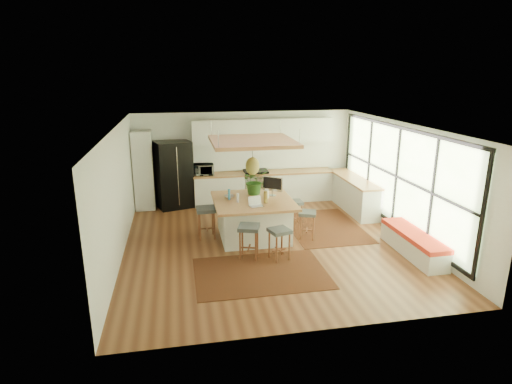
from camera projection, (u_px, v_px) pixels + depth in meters
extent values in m
plane|color=#572B18|center=(268.00, 243.00, 9.77)|extent=(7.00, 7.00, 0.00)
plane|color=white|center=(269.00, 126.00, 9.02)|extent=(7.00, 7.00, 0.00)
plane|color=silver|center=(244.00, 157.00, 12.70)|extent=(6.50, 0.00, 6.50)
plane|color=silver|center=(321.00, 250.00, 6.09)|extent=(6.50, 0.00, 6.50)
plane|color=silver|center=(118.00, 195.00, 8.82)|extent=(0.00, 7.00, 7.00)
plane|color=silver|center=(402.00, 180.00, 9.98)|extent=(0.00, 7.00, 7.00)
cube|color=silver|center=(144.00, 170.00, 11.93)|extent=(0.55, 0.60, 2.25)
cube|color=silver|center=(264.00, 188.00, 12.75)|extent=(4.20, 0.60, 0.88)
cube|color=#9A5F36|center=(264.00, 173.00, 12.62)|extent=(4.24, 0.64, 0.05)
cube|color=white|center=(262.00, 156.00, 12.78)|extent=(4.20, 0.02, 0.80)
cube|color=silver|center=(263.00, 131.00, 12.41)|extent=(4.20, 0.34, 0.70)
cube|color=silver|center=(353.00, 194.00, 12.06)|extent=(0.60, 2.50, 0.88)
cube|color=#9A5F36|center=(354.00, 179.00, 11.93)|extent=(0.64, 2.54, 0.05)
cube|color=black|center=(261.00, 273.00, 8.30)|extent=(2.60, 1.80, 0.01)
cube|color=black|center=(323.00, 226.00, 10.78)|extent=(1.80, 2.60, 0.01)
imported|color=#A5A5AA|center=(204.00, 168.00, 12.23)|extent=(0.57, 0.32, 0.39)
imported|color=#1E4C19|center=(255.00, 184.00, 10.27)|extent=(0.79, 0.83, 0.53)
imported|color=white|center=(229.00, 196.00, 10.05)|extent=(0.25, 0.25, 0.05)
cylinder|color=teal|center=(229.00, 196.00, 9.86)|extent=(0.07, 0.07, 0.19)
cylinder|color=white|center=(237.00, 199.00, 9.65)|extent=(0.07, 0.07, 0.19)
cylinder|color=olive|center=(266.00, 199.00, 9.62)|extent=(0.07, 0.07, 0.19)
cylinder|color=white|center=(267.00, 194.00, 9.97)|extent=(0.07, 0.07, 0.19)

